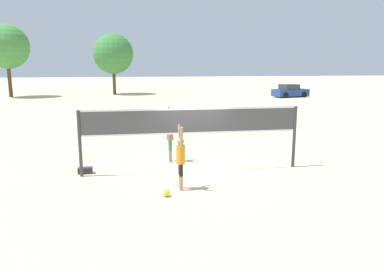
{
  "coord_description": "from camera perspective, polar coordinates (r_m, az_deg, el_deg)",
  "views": [
    {
      "loc": [
        -2.14,
        -13.07,
        3.89
      ],
      "look_at": [
        0.0,
        0.0,
        1.28
      ],
      "focal_mm": 35.0,
      "sensor_mm": 36.0,
      "label": 1
    }
  ],
  "objects": [
    {
      "name": "tree_left_cluster",
      "position": [
        49.36,
        -11.93,
        12.3
      ],
      "size": [
        5.04,
        5.04,
        7.63
      ],
      "color": "#4C3823",
      "rests_on": "ground_plane"
    },
    {
      "name": "player_spiker",
      "position": [
        11.59,
        -1.75,
        -2.95
      ],
      "size": [
        0.28,
        0.69,
        2.04
      ],
      "rotation": [
        0.0,
        0.0,
        1.57
      ],
      "color": "tan",
      "rests_on": "ground_plane"
    },
    {
      "name": "ground_plane",
      "position": [
        13.81,
        0.0,
        -5.23
      ],
      "size": [
        200.0,
        200.0,
        0.0
      ],
      "primitive_type": "plane",
      "color": "beige"
    },
    {
      "name": "tree_right_cluster",
      "position": [
        49.03,
        -26.41,
        12.22
      ],
      "size": [
        5.07,
        5.07,
        8.34
      ],
      "color": "#4C3823",
      "rests_on": "ground_plane"
    },
    {
      "name": "volleyball_net",
      "position": [
        13.43,
        0.0,
        1.63
      ],
      "size": [
        7.97,
        0.12,
        2.33
      ],
      "color": "#38383D",
      "rests_on": "ground_plane"
    },
    {
      "name": "gear_bag",
      "position": [
        14.04,
        -15.95,
        -4.92
      ],
      "size": [
        0.5,
        0.27,
        0.22
      ],
      "color": "#2D2D33",
      "rests_on": "ground_plane"
    },
    {
      "name": "player_blocker",
      "position": [
        14.9,
        -3.38,
        0.52
      ],
      "size": [
        0.28,
        0.71,
        2.18
      ],
      "rotation": [
        0.0,
        0.0,
        -1.57
      ],
      "color": "#8C664C",
      "rests_on": "ground_plane"
    },
    {
      "name": "parked_car_near",
      "position": [
        45.78,
        14.71,
        6.74
      ],
      "size": [
        4.46,
        2.72,
        1.51
      ],
      "rotation": [
        0.0,
        0.0,
        0.22
      ],
      "color": "navy",
      "rests_on": "ground_plane"
    },
    {
      "name": "volleyball",
      "position": [
        11.26,
        -3.98,
        -8.49
      ],
      "size": [
        0.23,
        0.23,
        0.23
      ],
      "color": "yellow",
      "rests_on": "ground_plane"
    }
  ]
}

